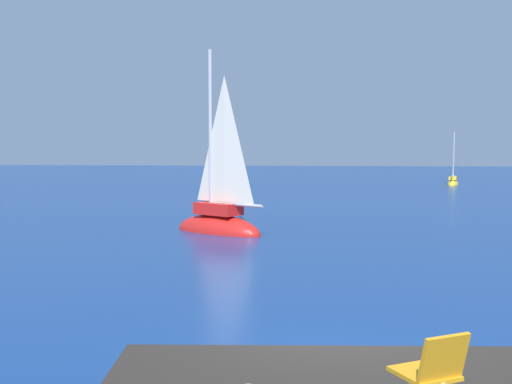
% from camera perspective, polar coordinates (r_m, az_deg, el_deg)
% --- Properties ---
extents(ground_plane, '(160.00, 160.00, 0.00)m').
position_cam_1_polar(ground_plane, '(9.25, 7.30, -16.51)').
color(ground_plane, navy).
extents(sailboat_near, '(3.93, 3.21, 7.31)m').
position_cam_1_polar(sailboat_near, '(23.48, -3.33, -2.65)').
color(sailboat_near, red).
rests_on(sailboat_near, ground).
extents(sailboat_far, '(1.47, 2.48, 4.48)m').
position_cam_1_polar(sailboat_far, '(51.41, 17.12, 0.87)').
color(sailboat_far, yellow).
rests_on(sailboat_far, ground).
extents(beach_chair, '(0.71, 0.75, 0.80)m').
position_cam_1_polar(beach_chair, '(6.24, 15.45, -14.85)').
color(beach_chair, orange).
rests_on(beach_chair, shore_ledge).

